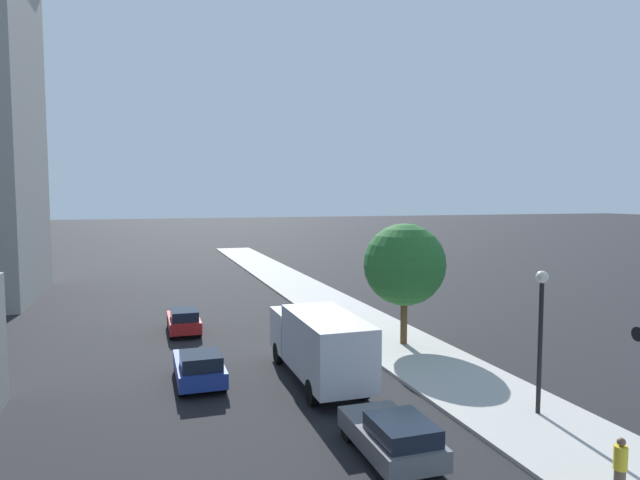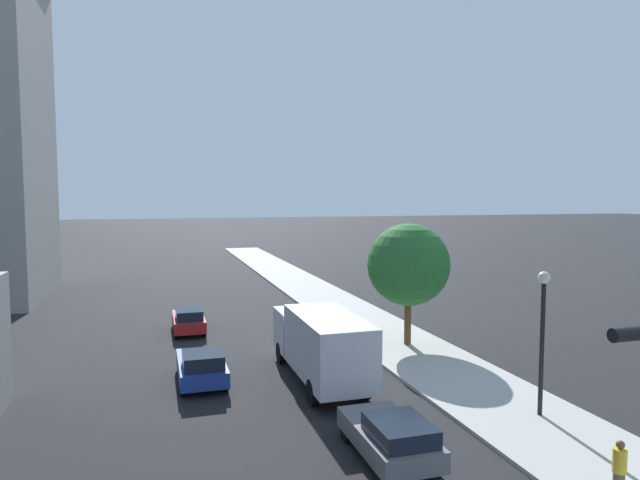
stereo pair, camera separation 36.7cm
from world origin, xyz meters
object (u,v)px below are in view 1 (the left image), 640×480
object	(u,v)px
street_lamp	(541,319)
pedestrian_yellow_shirt	(620,468)
car_blue	(199,367)
street_tree	(405,265)
car_gray	(393,435)
car_red	(184,320)
box_truck	(319,342)

from	to	relation	value
street_lamp	pedestrian_yellow_shirt	xyz separation A→B (m)	(-1.87, -5.29, -2.58)
street_lamp	car_blue	size ratio (longest dim) A/B	1.22
street_tree	car_gray	world-z (taller)	street_tree
car_blue	pedestrian_yellow_shirt	size ratio (longest dim) A/B	2.57
street_lamp	car_red	bearing A→B (deg)	124.45
street_lamp	pedestrian_yellow_shirt	bearing A→B (deg)	-109.48
street_tree	car_blue	world-z (taller)	street_tree
street_lamp	car_red	xyz separation A→B (m)	(-11.15, 16.26, -2.82)
car_gray	pedestrian_yellow_shirt	distance (m)	5.99
car_gray	box_truck	size ratio (longest dim) A/B	0.50
street_lamp	car_blue	distance (m)	13.58
box_truck	pedestrian_yellow_shirt	distance (m)	12.08
car_blue	pedestrian_yellow_shirt	bearing A→B (deg)	-53.44
car_gray	pedestrian_yellow_shirt	size ratio (longest dim) A/B	2.47
car_blue	street_lamp	bearing A→B (deg)	-32.92
street_tree	car_gray	distance (m)	13.11
car_blue	car_gray	bearing A→B (deg)	-60.26
car_red	pedestrian_yellow_shirt	world-z (taller)	pedestrian_yellow_shirt
car_red	box_truck	bearing A→B (deg)	-64.86
street_tree	car_red	distance (m)	13.03
car_blue	car_red	world-z (taller)	car_blue
street_lamp	car_blue	bearing A→B (deg)	147.08
street_lamp	car_blue	xyz separation A→B (m)	(-11.15, 7.22, -2.82)
car_gray	box_truck	distance (m)	7.26
street_tree	pedestrian_yellow_shirt	bearing A→B (deg)	-95.64
car_blue	car_red	size ratio (longest dim) A/B	1.04
street_lamp	street_tree	bearing A→B (deg)	92.19
car_red	street_tree	bearing A→B (deg)	-30.71
car_blue	pedestrian_yellow_shirt	distance (m)	15.58
street_lamp	pedestrian_yellow_shirt	size ratio (longest dim) A/B	3.15
street_tree	car_blue	bearing A→B (deg)	-166.24
box_truck	street_lamp	bearing A→B (deg)	-43.21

